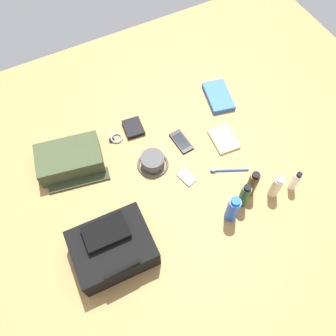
# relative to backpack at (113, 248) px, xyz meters

# --- Properties ---
(ground_plane) EXTENTS (2.64, 2.02, 0.02)m
(ground_plane) POSITION_rel_backpack_xyz_m (-0.37, -0.24, -0.08)
(ground_plane) COLOR #9E723E
(ground_plane) RESTS_ON ground
(backpack) EXTENTS (0.32, 0.26, 0.16)m
(backpack) POSITION_rel_backpack_xyz_m (0.00, 0.00, 0.00)
(backpack) COLOR black
(backpack) RESTS_ON ground_plane
(toiletry_pouch) EXTENTS (0.33, 0.28, 0.10)m
(toiletry_pouch) POSITION_rel_backpack_xyz_m (0.01, -0.49, -0.02)
(toiletry_pouch) COLOR #384228
(toiletry_pouch) RESTS_ON ground_plane
(bucket_hat) EXTENTS (0.15, 0.15, 0.06)m
(bucket_hat) POSITION_rel_backpack_xyz_m (-0.33, -0.31, -0.04)
(bucket_hat) COLOR #494949
(bucket_hat) RESTS_ON ground_plane
(toothpaste_tube) EXTENTS (0.03, 0.03, 0.13)m
(toothpaste_tube) POSITION_rel_backpack_xyz_m (-0.84, 0.09, -0.01)
(toothpaste_tube) COLOR white
(toothpaste_tube) RESTS_ON ground_plane
(lotion_bottle) EXTENTS (0.04, 0.04, 0.15)m
(lotion_bottle) POSITION_rel_backpack_xyz_m (-0.75, 0.08, -0.00)
(lotion_bottle) COLOR beige
(lotion_bottle) RESTS_ON ground_plane
(cologne_bottle) EXTENTS (0.04, 0.04, 0.17)m
(cologne_bottle) POSITION_rel_backpack_xyz_m (-0.66, 0.02, 0.01)
(cologne_bottle) COLOR #473319
(cologne_bottle) RESTS_ON ground_plane
(shampoo_bottle) EXTENTS (0.04, 0.04, 0.16)m
(shampoo_bottle) POSITION_rel_backpack_xyz_m (-0.59, 0.05, 0.01)
(shampoo_bottle) COLOR #19471E
(shampoo_bottle) RESTS_ON ground_plane
(deodorant_spray) EXTENTS (0.05, 0.05, 0.17)m
(deodorant_spray) POSITION_rel_backpack_xyz_m (-0.52, 0.08, 0.01)
(deodorant_spray) COLOR blue
(deodorant_spray) RESTS_ON ground_plane
(paperback_novel) EXTENTS (0.16, 0.23, 0.03)m
(paperback_novel) POSITION_rel_backpack_xyz_m (-0.82, -0.52, -0.06)
(paperback_novel) COLOR blue
(paperback_novel) RESTS_ON ground_plane
(cell_phone) EXTENTS (0.07, 0.14, 0.01)m
(cell_phone) POSITION_rel_backpack_xyz_m (-0.51, -0.36, -0.06)
(cell_phone) COLOR black
(cell_phone) RESTS_ON ground_plane
(media_player) EXTENTS (0.07, 0.09, 0.01)m
(media_player) POSITION_rel_backpack_xyz_m (-0.44, -0.18, -0.07)
(media_player) COLOR #B7B7BC
(media_player) RESTS_ON ground_plane
(wristwatch) EXTENTS (0.07, 0.06, 0.01)m
(wristwatch) POSITION_rel_backpack_xyz_m (-0.23, -0.53, -0.06)
(wristwatch) COLOR #99999E
(wristwatch) RESTS_ON ground_plane
(toothbrush) EXTENTS (0.17, 0.09, 0.02)m
(toothbrush) POSITION_rel_backpack_xyz_m (-0.63, -0.12, -0.06)
(toothbrush) COLOR blue
(toothbrush) RESTS_ON ground_plane
(wallet) EXTENTS (0.10, 0.12, 0.02)m
(wallet) POSITION_rel_backpack_xyz_m (-0.33, -0.54, -0.06)
(wallet) COLOR black
(wallet) RESTS_ON ground_plane
(notepad) EXTENTS (0.12, 0.16, 0.02)m
(notepad) POSITION_rel_backpack_xyz_m (-0.70, -0.28, -0.06)
(notepad) COLOR beige
(notepad) RESTS_ON ground_plane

